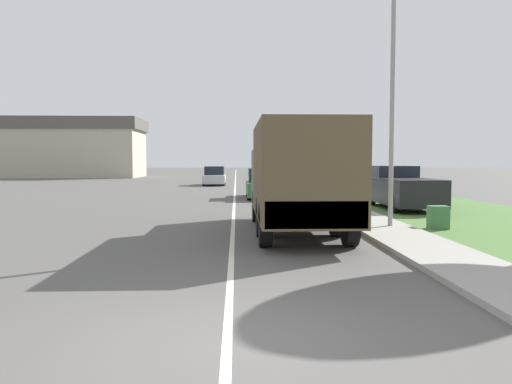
{
  "coord_description": "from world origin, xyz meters",
  "views": [
    {
      "loc": [
        0.11,
        -5.5,
        2.1
      ],
      "look_at": [
        0.73,
        10.33,
        1.08
      ],
      "focal_mm": 35.0,
      "sensor_mm": 36.0,
      "label": 1
    }
  ],
  "objects_px": {
    "pickup_truck": "(401,188)",
    "lamp_post": "(386,81)",
    "military_truck": "(297,175)",
    "car_second_ahead": "(214,177)",
    "car_nearest_ahead": "(263,185)"
  },
  "relations": [
    {
      "from": "pickup_truck",
      "to": "lamp_post",
      "type": "xyz_separation_m",
      "value": [
        -2.67,
        -6.45,
        3.55
      ]
    },
    {
      "from": "car_nearest_ahead",
      "to": "pickup_truck",
      "type": "relative_size",
      "value": 0.92
    },
    {
      "from": "car_second_ahead",
      "to": "lamp_post",
      "type": "relative_size",
      "value": 0.58
    },
    {
      "from": "car_nearest_ahead",
      "to": "pickup_truck",
      "type": "height_order",
      "value": "pickup_truck"
    },
    {
      "from": "military_truck",
      "to": "lamp_post",
      "type": "bearing_deg",
      "value": 14.05
    },
    {
      "from": "car_second_ahead",
      "to": "pickup_truck",
      "type": "xyz_separation_m",
      "value": [
        8.95,
        -20.57,
        0.18
      ]
    },
    {
      "from": "car_nearest_ahead",
      "to": "car_second_ahead",
      "type": "height_order",
      "value": "car_nearest_ahead"
    },
    {
      "from": "car_nearest_ahead",
      "to": "pickup_truck",
      "type": "bearing_deg",
      "value": -48.34
    },
    {
      "from": "pickup_truck",
      "to": "lamp_post",
      "type": "bearing_deg",
      "value": -112.48
    },
    {
      "from": "military_truck",
      "to": "car_nearest_ahead",
      "type": "height_order",
      "value": "military_truck"
    },
    {
      "from": "pickup_truck",
      "to": "lamp_post",
      "type": "height_order",
      "value": "lamp_post"
    },
    {
      "from": "lamp_post",
      "to": "car_nearest_ahead",
      "type": "bearing_deg",
      "value": 103.0
    },
    {
      "from": "pickup_truck",
      "to": "lamp_post",
      "type": "distance_m",
      "value": 7.83
    },
    {
      "from": "military_truck",
      "to": "car_nearest_ahead",
      "type": "distance_m",
      "value": 13.47
    },
    {
      "from": "military_truck",
      "to": "car_second_ahead",
      "type": "relative_size",
      "value": 1.78
    }
  ]
}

